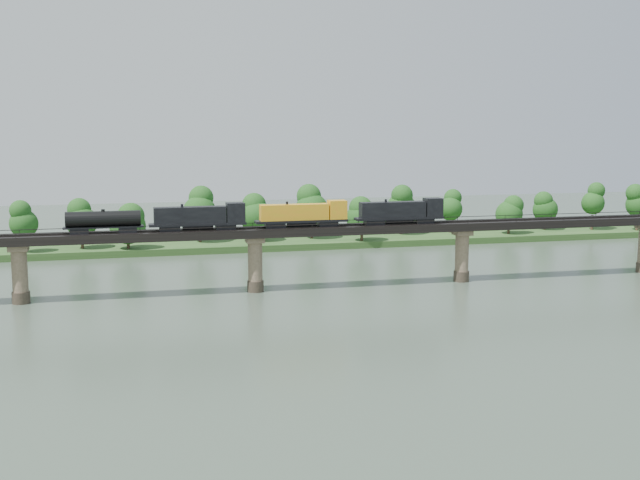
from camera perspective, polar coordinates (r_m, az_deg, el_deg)
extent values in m
plane|color=#364437|center=(116.80, -2.25, -6.67)|extent=(400.00, 400.00, 0.00)
cube|color=#284A1D|center=(199.04, -7.13, -0.22)|extent=(300.00, 24.00, 1.60)
cylinder|color=#473A2D|center=(144.69, -20.49, -3.85)|extent=(3.00, 3.00, 2.00)
cylinder|color=#8F795D|center=(143.85, -20.58, -2.09)|extent=(2.60, 2.60, 9.00)
cube|color=#8F795D|center=(143.21, -20.66, -0.52)|extent=(3.20, 3.20, 1.00)
cylinder|color=#473A2D|center=(145.32, -4.61, -3.29)|extent=(3.00, 3.00, 2.00)
cylinder|color=#8F795D|center=(144.48, -4.63, -1.54)|extent=(2.60, 2.60, 9.00)
cube|color=#8F795D|center=(143.85, -4.65, 0.03)|extent=(3.20, 3.20, 1.00)
cylinder|color=#473A2D|center=(156.52, 10.01, -2.54)|extent=(3.00, 3.00, 2.00)
cylinder|color=#8F795D|center=(155.75, 10.06, -0.92)|extent=(2.60, 2.60, 9.00)
cube|color=#8F795D|center=(155.16, 10.09, 0.54)|extent=(3.20, 3.20, 1.00)
cube|color=black|center=(143.67, -4.66, 0.53)|extent=(220.00, 5.00, 1.50)
cube|color=black|center=(142.83, -4.62, 0.82)|extent=(220.00, 0.12, 0.16)
cube|color=black|center=(144.30, -4.71, 0.89)|extent=(220.00, 0.12, 0.16)
cube|color=black|center=(141.13, -4.51, 0.98)|extent=(220.00, 0.10, 0.10)
cube|color=black|center=(145.83, -4.81, 1.21)|extent=(220.00, 0.10, 0.10)
cube|color=black|center=(141.18, -4.51, 0.84)|extent=(0.08, 0.08, 0.70)
cube|color=black|center=(145.88, -4.81, 1.08)|extent=(0.08, 0.08, 0.70)
cylinder|color=#382619|center=(190.12, -20.25, -0.30)|extent=(0.70, 0.70, 3.51)
sphere|color=#154413|center=(189.51, -20.32, 1.10)|extent=(6.31, 6.31, 6.31)
sphere|color=#154413|center=(189.19, -20.37, 1.98)|extent=(4.73, 4.73, 4.73)
cylinder|color=#382619|center=(191.59, -16.54, -0.09)|extent=(0.70, 0.70, 3.34)
sphere|color=#154413|center=(191.02, -16.60, 1.24)|extent=(7.18, 7.18, 7.18)
sphere|color=#154413|center=(190.71, -16.63, 2.07)|extent=(5.39, 5.39, 5.39)
cylinder|color=#382619|center=(188.71, -13.48, -0.17)|extent=(0.70, 0.70, 2.83)
sphere|color=#154413|center=(188.20, -13.52, 0.96)|extent=(8.26, 8.26, 8.26)
sphere|color=#154413|center=(187.92, -13.54, 1.67)|extent=(6.19, 6.19, 6.19)
cylinder|color=#382619|center=(195.86, -8.53, 0.44)|extent=(0.70, 0.70, 3.96)
sphere|color=#154413|center=(195.21, -8.56, 1.98)|extent=(8.07, 8.07, 8.07)
sphere|color=#154413|center=(194.87, -8.58, 2.94)|extent=(6.05, 6.05, 6.05)
cylinder|color=#382619|center=(196.06, -4.54, 0.41)|extent=(0.70, 0.70, 3.27)
sphere|color=#154413|center=(195.51, -4.55, 1.67)|extent=(8.03, 8.03, 8.03)
sphere|color=#154413|center=(195.21, -4.56, 2.47)|extent=(6.02, 6.02, 6.02)
cylinder|color=#382619|center=(199.85, -0.59, 0.68)|extent=(0.70, 0.70, 3.92)
sphere|color=#154413|center=(199.22, -0.59, 2.17)|extent=(8.29, 8.29, 8.29)
sphere|color=#154413|center=(198.90, -0.59, 3.11)|extent=(6.21, 6.21, 6.21)
cylinder|color=#382619|center=(196.04, 2.99, 0.39)|extent=(0.70, 0.70, 3.02)
sphere|color=#154413|center=(195.52, 3.00, 1.56)|extent=(7.74, 7.74, 7.74)
sphere|color=#154413|center=(195.24, 3.00, 2.29)|extent=(5.80, 5.80, 5.80)
cylinder|color=#382619|center=(208.24, 5.79, 0.93)|extent=(0.70, 0.70, 3.80)
sphere|color=#154413|center=(207.65, 5.81, 2.32)|extent=(7.47, 7.47, 7.47)
sphere|color=#154413|center=(207.34, 5.82, 3.19)|extent=(5.60, 5.60, 5.60)
cylinder|color=#382619|center=(213.40, 9.23, 0.99)|extent=(0.70, 0.70, 3.38)
sphere|color=#154413|center=(212.88, 9.26, 2.19)|extent=(6.23, 6.23, 6.23)
sphere|color=#154413|center=(212.60, 9.28, 2.95)|extent=(4.67, 4.67, 4.67)
cylinder|color=#382619|center=(213.99, 13.26, 0.81)|extent=(0.70, 0.70, 2.77)
sphere|color=#154413|center=(213.55, 13.30, 1.80)|extent=(7.04, 7.04, 7.04)
sphere|color=#154413|center=(213.31, 13.32, 2.41)|extent=(5.28, 5.28, 5.28)
cylinder|color=#382619|center=(224.75, 15.69, 1.10)|extent=(0.70, 0.70, 2.94)
sphere|color=#154413|center=(224.31, 15.73, 2.09)|extent=(6.73, 6.73, 6.73)
sphere|color=#154413|center=(224.07, 15.75, 2.72)|extent=(5.05, 5.05, 5.05)
cylinder|color=#382619|center=(227.95, 18.77, 1.19)|extent=(0.70, 0.70, 3.94)
sphere|color=#154413|center=(227.39, 18.84, 2.50)|extent=(6.17, 6.17, 6.17)
sphere|color=#154413|center=(227.11, 18.88, 3.33)|extent=(4.62, 4.62, 4.62)
cylinder|color=#382619|center=(230.78, 21.62, 1.11)|extent=(0.70, 0.70, 3.77)
sphere|color=#154413|center=(230.26, 21.69, 2.35)|extent=(6.60, 6.60, 6.60)
sphere|color=#154413|center=(229.98, 21.73, 3.13)|extent=(4.95, 4.95, 4.95)
cube|color=black|center=(151.84, 7.39, 1.38)|extent=(3.55, 2.13, 0.98)
cube|color=black|center=(148.62, 3.87, 1.28)|extent=(3.55, 2.13, 0.98)
cube|color=black|center=(150.09, 5.65, 1.56)|extent=(16.87, 2.66, 0.44)
cube|color=black|center=(149.47, 5.18, 2.18)|extent=(12.43, 2.40, 2.84)
cube|color=black|center=(152.20, 8.03, 2.34)|extent=(3.20, 2.66, 3.37)
cylinder|color=black|center=(150.14, 5.65, 1.38)|extent=(5.33, 1.24, 1.24)
cube|color=black|center=(146.20, 0.55, 1.18)|extent=(3.55, 2.13, 0.98)
cube|color=black|center=(144.13, -3.22, 1.06)|extent=(3.55, 2.13, 0.98)
cube|color=black|center=(145.01, -1.32, 1.36)|extent=(16.87, 2.66, 0.44)
cube|color=orange|center=(144.54, -1.84, 2.00)|extent=(12.43, 2.40, 2.84)
cube|color=orange|center=(146.35, 1.22, 2.18)|extent=(3.20, 2.66, 3.37)
cylinder|color=black|center=(145.07, -1.32, 1.17)|extent=(5.33, 1.24, 1.24)
cube|color=black|center=(142.79, -6.73, 0.95)|extent=(3.55, 2.13, 0.98)
cube|color=black|center=(141.96, -10.64, 0.82)|extent=(3.55, 2.13, 0.98)
cube|color=black|center=(142.21, -8.69, 1.13)|extent=(16.87, 2.66, 0.44)
cube|color=black|center=(141.91, -9.24, 1.77)|extent=(12.43, 2.40, 2.84)
cube|color=black|center=(142.72, -6.04, 1.98)|extent=(3.20, 2.66, 3.37)
cylinder|color=black|center=(142.28, -8.68, 0.94)|extent=(5.33, 1.24, 1.24)
cube|color=black|center=(141.77, -13.51, 0.72)|extent=(3.11, 1.95, 0.98)
cube|color=black|center=(141.98, -16.74, 0.61)|extent=(3.11, 1.95, 0.98)
cube|color=black|center=(141.75, -15.13, 0.90)|extent=(13.32, 2.13, 0.27)
cylinder|color=black|center=(141.58, -15.16, 1.47)|extent=(12.43, 2.66, 2.66)
cylinder|color=black|center=(141.42, -15.18, 2.04)|extent=(0.62, 0.62, 0.44)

